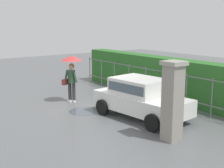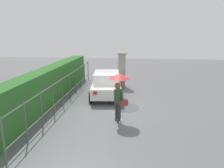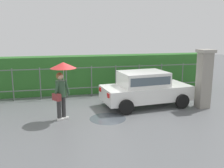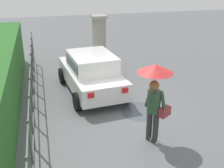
# 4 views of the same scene
# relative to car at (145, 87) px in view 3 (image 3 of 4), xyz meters

# --- Properties ---
(ground_plane) EXTENTS (40.00, 40.00, 0.00)m
(ground_plane) POSITION_rel_car_xyz_m (-1.98, -0.43, -0.80)
(ground_plane) COLOR slate
(car) EXTENTS (3.88, 2.18, 1.48)m
(car) POSITION_rel_car_xyz_m (0.00, 0.00, 0.00)
(car) COLOR white
(car) RESTS_ON ground
(pedestrian) EXTENTS (0.91, 0.91, 2.09)m
(pedestrian) POSITION_rel_car_xyz_m (-3.46, -0.99, 0.71)
(pedestrian) COLOR #333333
(pedestrian) RESTS_ON ground
(gate_pillar) EXTENTS (0.60, 0.60, 2.42)m
(gate_pillar) POSITION_rel_car_xyz_m (2.28, -0.77, 0.44)
(gate_pillar) COLOR gray
(gate_pillar) RESTS_ON ground
(fence_section) EXTENTS (10.85, 0.05, 1.50)m
(fence_section) POSITION_rel_car_xyz_m (-1.36, 2.05, 0.02)
(fence_section) COLOR #59605B
(fence_section) RESTS_ON ground
(hedge_row) EXTENTS (11.80, 0.90, 1.90)m
(hedge_row) POSITION_rel_car_xyz_m (-1.36, 2.96, 0.15)
(hedge_row) COLOR #2D6B28
(hedge_row) RESTS_ON ground
(puddle_near) EXTENTS (1.34, 1.34, 0.00)m
(puddle_near) POSITION_rel_car_xyz_m (-1.87, -1.26, -0.80)
(puddle_near) COLOR #4C545B
(puddle_near) RESTS_ON ground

